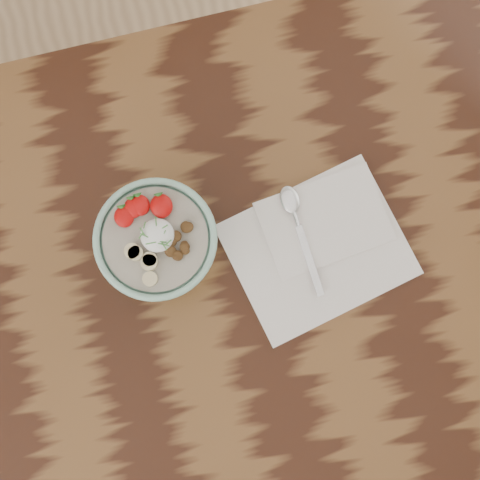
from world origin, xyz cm
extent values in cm
cube|color=black|center=(0.00, 0.00, 73.00)|extent=(160.00, 90.00, 4.00)
cylinder|color=#4C2D19|center=(72.00, 37.00, 35.50)|extent=(7.00, 7.00, 71.00)
cylinder|color=#8FC1AB|center=(8.64, 10.25, 75.55)|extent=(7.68, 7.68, 1.10)
torus|color=#8FC1AB|center=(8.64, 10.25, 84.51)|extent=(17.47, 17.47, 1.01)
cylinder|color=#AAA08C|center=(8.64, 10.25, 83.96)|extent=(14.82, 14.82, 0.91)
ellipsoid|color=white|center=(9.15, 10.53, 85.34)|extent=(4.76, 4.76, 2.62)
ellipsoid|color=#B70908|center=(10.62, 14.42, 85.29)|extent=(3.15, 3.46, 1.73)
cone|color=#286623|center=(10.62, 15.84, 85.59)|extent=(1.40, 1.03, 1.52)
ellipsoid|color=#B70908|center=(7.73, 15.26, 85.19)|extent=(2.78, 3.06, 1.53)
cone|color=#286623|center=(7.73, 16.51, 85.49)|extent=(1.40, 1.03, 1.52)
ellipsoid|color=#B70908|center=(5.22, 14.19, 85.19)|extent=(2.78, 3.05, 1.53)
cone|color=#286623|center=(5.22, 15.44, 85.49)|extent=(1.40, 1.03, 1.52)
ellipsoid|color=#B70908|center=(6.75, 15.13, 85.16)|extent=(2.67, 2.93, 1.47)
cone|color=#286623|center=(6.75, 16.33, 85.46)|extent=(1.40, 1.03, 1.52)
cylinder|color=#D0BC89|center=(5.22, 9.32, 84.82)|extent=(2.24, 2.24, 0.70)
cylinder|color=#D0BC89|center=(7.15, 7.18, 84.82)|extent=(2.35, 2.35, 0.70)
cylinder|color=#D0BC89|center=(6.77, 4.95, 84.82)|extent=(2.12, 2.12, 0.70)
cylinder|color=#D0BC89|center=(7.35, 7.64, 84.82)|extent=(2.02, 2.02, 0.70)
cylinder|color=#D0BC89|center=(5.62, 8.89, 84.82)|extent=(2.12, 2.12, 0.70)
ellipsoid|color=#533518|center=(11.18, 7.18, 84.98)|extent=(2.19, 2.17, 1.20)
ellipsoid|color=#533518|center=(13.41, 10.67, 85.06)|extent=(2.17, 2.00, 1.15)
ellipsoid|color=#533518|center=(11.59, 9.86, 85.00)|extent=(1.87, 1.90, 0.94)
ellipsoid|color=#533518|center=(13.24, 10.85, 84.97)|extent=(2.01, 2.03, 1.13)
ellipsoid|color=#533518|center=(12.41, 8.13, 84.94)|extent=(1.63, 1.57, 1.01)
ellipsoid|color=#533518|center=(12.37, 7.59, 84.88)|extent=(1.50, 1.35, 0.99)
ellipsoid|color=#533518|center=(12.44, 8.56, 84.82)|extent=(1.25, 1.08, 0.68)
ellipsoid|color=#533518|center=(10.40, 7.97, 84.99)|extent=(2.39, 2.40, 1.09)
ellipsoid|color=#533518|center=(10.90, 9.35, 85.03)|extent=(1.61, 1.88, 1.07)
cylinder|color=#438438|center=(10.41, 11.25, 86.42)|extent=(1.14, 0.52, 0.22)
cylinder|color=#438438|center=(9.48, 12.19, 86.42)|extent=(0.41, 1.53, 0.23)
cylinder|color=#438438|center=(8.76, 10.64, 86.42)|extent=(0.94, 1.22, 0.23)
cylinder|color=#438438|center=(8.81, 10.88, 86.42)|extent=(0.49, 1.15, 0.22)
cylinder|color=#438438|center=(9.82, 8.68, 86.42)|extent=(0.61, 1.27, 0.22)
cylinder|color=#438438|center=(7.51, 10.78, 86.42)|extent=(1.08, 0.91, 0.22)
cylinder|color=#438438|center=(10.54, 9.08, 86.42)|extent=(0.97, 0.62, 0.21)
cylinder|color=#438438|center=(7.35, 11.39, 86.42)|extent=(0.58, 1.27, 0.22)
cylinder|color=#438438|center=(9.79, 8.93, 86.42)|extent=(1.52, 0.88, 0.24)
cylinder|color=#438438|center=(10.03, 10.20, 86.42)|extent=(1.09, 1.28, 0.23)
cylinder|color=#438438|center=(7.85, 12.15, 86.42)|extent=(0.60, 0.94, 0.21)
cylinder|color=#438438|center=(7.06, 10.89, 86.42)|extent=(0.88, 0.84, 0.22)
cylinder|color=#438438|center=(8.16, 9.53, 86.42)|extent=(1.52, 0.25, 0.23)
cylinder|color=#438438|center=(9.76, 9.32, 86.42)|extent=(1.03, 0.54, 0.22)
cube|color=white|center=(31.55, 4.08, 75.49)|extent=(29.34, 25.60, 0.98)
cube|color=white|center=(33.51, 8.00, 76.28)|extent=(19.95, 14.75, 0.59)
cube|color=silver|center=(29.79, 2.67, 76.74)|extent=(1.74, 11.11, 0.34)
cylinder|color=silver|center=(29.36, 9.63, 76.91)|extent=(0.85, 2.92, 0.67)
ellipsoid|color=silver|center=(29.19, 12.39, 77.03)|extent=(3.21, 4.59, 0.92)
camera|label=1|loc=(17.35, -3.97, 176.76)|focal=50.00mm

